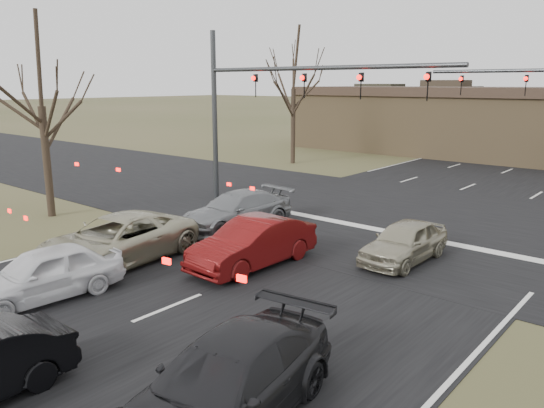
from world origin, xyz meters
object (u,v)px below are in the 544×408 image
at_px(mast_arm_near, 266,96).
at_px(car_silver_ahead, 404,242).
at_px(car_red_ahead, 253,243).
at_px(car_grey_ahead, 237,210).
at_px(car_charcoal_sedan, 225,384).
at_px(car_white_sedan, 43,274).
at_px(car_silver_suv, 117,240).

bearing_deg(mast_arm_near, car_silver_ahead, -18.67).
bearing_deg(car_red_ahead, car_silver_ahead, 46.96).
xyz_separation_m(car_grey_ahead, car_silver_ahead, (6.92, 0.52, -0.06)).
height_order(mast_arm_near, car_charcoal_sedan, mast_arm_near).
bearing_deg(car_charcoal_sedan, car_grey_ahead, 124.84).
relative_size(car_white_sedan, car_silver_ahead, 1.08).
bearing_deg(car_red_ahead, car_grey_ahead, 141.80).
bearing_deg(mast_arm_near, car_grey_ahead, -69.39).
distance_m(mast_arm_near, car_red_ahead, 8.92).
bearing_deg(car_silver_suv, mast_arm_near, 92.40).
height_order(car_white_sedan, car_grey_ahead, car_grey_ahead).
height_order(car_silver_suv, car_silver_ahead, car_silver_suv).
xyz_separation_m(car_white_sedan, car_silver_ahead, (5.92, 8.94, -0.05)).
bearing_deg(car_silver_ahead, car_silver_suv, -137.68).
relative_size(car_charcoal_sedan, car_red_ahead, 1.11).
relative_size(mast_arm_near, car_silver_ahead, 3.15).
bearing_deg(car_silver_ahead, car_white_sedan, -122.18).
xyz_separation_m(car_charcoal_sedan, car_grey_ahead, (-8.43, 9.11, -0.01)).
distance_m(car_white_sedan, car_red_ahead, 6.04).
xyz_separation_m(car_silver_suv, car_charcoal_sedan, (8.43, -3.61, -0.03)).
bearing_deg(car_grey_ahead, car_silver_suv, -83.72).
bearing_deg(car_white_sedan, car_charcoal_sedan, -0.51).
relative_size(car_red_ahead, car_silver_ahead, 1.17).
xyz_separation_m(mast_arm_near, car_red_ahead, (4.73, -6.20, -4.33)).
height_order(car_silver_suv, car_red_ahead, car_silver_suv).
distance_m(car_charcoal_sedan, car_silver_ahead, 9.75).
bearing_deg(car_silver_suv, car_grey_ahead, 84.42).
height_order(car_charcoal_sedan, car_silver_ahead, car_charcoal_sedan).
height_order(car_silver_suv, car_grey_ahead, car_silver_suv).
height_order(car_charcoal_sedan, car_grey_ahead, car_charcoal_sedan).
bearing_deg(car_grey_ahead, car_red_ahead, -33.63).
height_order(car_white_sedan, car_charcoal_sedan, car_charcoal_sedan).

